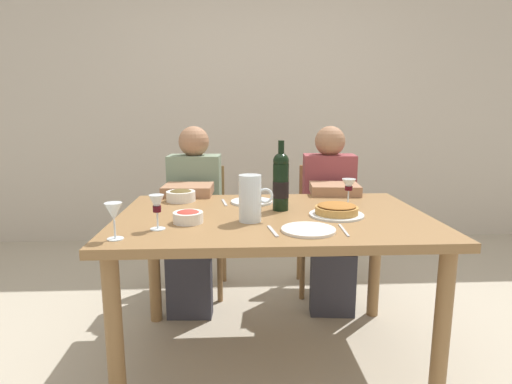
{
  "coord_description": "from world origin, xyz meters",
  "views": [
    {
      "loc": [
        -0.18,
        -1.97,
        1.25
      ],
      "look_at": [
        -0.08,
        0.09,
        0.85
      ],
      "focal_mm": 29.35,
      "sensor_mm": 36.0,
      "label": 1
    }
  ],
  "objects_px": {
    "dinner_plate_left_setting": "(308,230)",
    "dinner_plate_right_setting": "(252,202)",
    "dining_table": "(273,233)",
    "chair_left": "(198,220)",
    "water_pitcher": "(250,201)",
    "wine_glass_centre": "(349,186)",
    "wine_glass_left_diner": "(114,213)",
    "salad_bowl": "(188,216)",
    "diner_left": "(193,211)",
    "olive_bowl": "(181,195)",
    "diner_right": "(330,210)",
    "wine_bottle": "(281,181)",
    "baked_tart": "(337,210)",
    "wine_glass_right_diner": "(157,206)",
    "chair_right": "(325,219)"
  },
  "relations": [
    {
      "from": "dinner_plate_right_setting",
      "to": "diner_left",
      "type": "xyz_separation_m",
      "value": [
        -0.36,
        0.41,
        -0.15
      ]
    },
    {
      "from": "baked_tart",
      "to": "wine_glass_centre",
      "type": "relative_size",
      "value": 1.82
    },
    {
      "from": "baked_tart",
      "to": "chair_right",
      "type": "bearing_deg",
      "value": 80.72
    },
    {
      "from": "chair_left",
      "to": "chair_right",
      "type": "bearing_deg",
      "value": -177.99
    },
    {
      "from": "chair_left",
      "to": "wine_glass_left_diner",
      "type": "bearing_deg",
      "value": 83.83
    },
    {
      "from": "diner_right",
      "to": "wine_bottle",
      "type": "bearing_deg",
      "value": 61.2
    },
    {
      "from": "dining_table",
      "to": "wine_glass_centre",
      "type": "xyz_separation_m",
      "value": [
        0.42,
        0.17,
        0.2
      ]
    },
    {
      "from": "dining_table",
      "to": "dinner_plate_right_setting",
      "type": "bearing_deg",
      "value": 108.84
    },
    {
      "from": "wine_bottle",
      "to": "water_pitcher",
      "type": "distance_m",
      "value": 0.27
    },
    {
      "from": "salad_bowl",
      "to": "wine_glass_right_diner",
      "type": "xyz_separation_m",
      "value": [
        -0.12,
        -0.1,
        0.07
      ]
    },
    {
      "from": "dinner_plate_left_setting",
      "to": "dinner_plate_right_setting",
      "type": "bearing_deg",
      "value": 110.7
    },
    {
      "from": "water_pitcher",
      "to": "wine_glass_centre",
      "type": "bearing_deg",
      "value": 29.15
    },
    {
      "from": "wine_bottle",
      "to": "diner_left",
      "type": "distance_m",
      "value": 0.83
    },
    {
      "from": "wine_glass_centre",
      "to": "chair_right",
      "type": "distance_m",
      "value": 0.82
    },
    {
      "from": "dining_table",
      "to": "dinner_plate_left_setting",
      "type": "height_order",
      "value": "dinner_plate_left_setting"
    },
    {
      "from": "dinner_plate_left_setting",
      "to": "diner_right",
      "type": "relative_size",
      "value": 0.2
    },
    {
      "from": "dining_table",
      "to": "wine_glass_centre",
      "type": "relative_size",
      "value": 10.43
    },
    {
      "from": "diner_left",
      "to": "dining_table",
      "type": "bearing_deg",
      "value": 126.83
    },
    {
      "from": "dining_table",
      "to": "diner_right",
      "type": "relative_size",
      "value": 1.29
    },
    {
      "from": "dinner_plate_left_setting",
      "to": "diner_right",
      "type": "bearing_deg",
      "value": 71.83
    },
    {
      "from": "salad_bowl",
      "to": "diner_right",
      "type": "bearing_deg",
      "value": 43.8
    },
    {
      "from": "diner_right",
      "to": "dinner_plate_left_setting",
      "type": "bearing_deg",
      "value": 77.24
    },
    {
      "from": "water_pitcher",
      "to": "olive_bowl",
      "type": "bearing_deg",
      "value": 129.15
    },
    {
      "from": "water_pitcher",
      "to": "diner_left",
      "type": "bearing_deg",
      "value": 113.03
    },
    {
      "from": "dinner_plate_left_setting",
      "to": "wine_glass_centre",
      "type": "bearing_deg",
      "value": 57.98
    },
    {
      "from": "salad_bowl",
      "to": "diner_left",
      "type": "relative_size",
      "value": 0.12
    },
    {
      "from": "salad_bowl",
      "to": "wine_glass_left_diner",
      "type": "relative_size",
      "value": 0.93
    },
    {
      "from": "dining_table",
      "to": "olive_bowl",
      "type": "xyz_separation_m",
      "value": [
        -0.49,
        0.33,
        0.13
      ]
    },
    {
      "from": "dining_table",
      "to": "diner_left",
      "type": "xyz_separation_m",
      "value": [
        -0.46,
        0.68,
        -0.05
      ]
    },
    {
      "from": "olive_bowl",
      "to": "dinner_plate_right_setting",
      "type": "xyz_separation_m",
      "value": [
        0.39,
        -0.06,
        -0.03
      ]
    },
    {
      "from": "olive_bowl",
      "to": "wine_bottle",
      "type": "bearing_deg",
      "value": -24.61
    },
    {
      "from": "dining_table",
      "to": "water_pitcher",
      "type": "relative_size",
      "value": 7.02
    },
    {
      "from": "wine_glass_centre",
      "to": "chair_left",
      "type": "distance_m",
      "value": 1.2
    },
    {
      "from": "dining_table",
      "to": "dinner_plate_right_setting",
      "type": "relative_size",
      "value": 6.55
    },
    {
      "from": "dinner_plate_right_setting",
      "to": "diner_left",
      "type": "distance_m",
      "value": 0.57
    },
    {
      "from": "wine_glass_right_diner",
      "to": "chair_left",
      "type": "xyz_separation_m",
      "value": [
        0.07,
        1.15,
        -0.37
      ]
    },
    {
      "from": "olive_bowl",
      "to": "diner_right",
      "type": "height_order",
      "value": "diner_right"
    },
    {
      "from": "wine_bottle",
      "to": "diner_left",
      "type": "height_order",
      "value": "diner_left"
    },
    {
      "from": "wine_glass_left_diner",
      "to": "dinner_plate_right_setting",
      "type": "distance_m",
      "value": 0.86
    },
    {
      "from": "wine_glass_left_diner",
      "to": "dinner_plate_right_setting",
      "type": "height_order",
      "value": "wine_glass_left_diner"
    },
    {
      "from": "wine_bottle",
      "to": "baked_tart",
      "type": "distance_m",
      "value": 0.31
    },
    {
      "from": "wine_bottle",
      "to": "wine_glass_right_diner",
      "type": "height_order",
      "value": "wine_bottle"
    },
    {
      "from": "water_pitcher",
      "to": "wine_glass_left_diner",
      "type": "bearing_deg",
      "value": -155.26
    },
    {
      "from": "salad_bowl",
      "to": "wine_glass_right_diner",
      "type": "height_order",
      "value": "wine_glass_right_diner"
    },
    {
      "from": "wine_glass_left_diner",
      "to": "chair_right",
      "type": "xyz_separation_m",
      "value": [
        1.11,
        1.27,
        -0.37
      ]
    },
    {
      "from": "water_pitcher",
      "to": "wine_glass_left_diner",
      "type": "height_order",
      "value": "water_pitcher"
    },
    {
      "from": "water_pitcher",
      "to": "chair_left",
      "type": "bearing_deg",
      "value": 107.67
    },
    {
      "from": "dining_table",
      "to": "chair_left",
      "type": "distance_m",
      "value": 1.03
    },
    {
      "from": "dining_table",
      "to": "chair_right",
      "type": "height_order",
      "value": "chair_right"
    },
    {
      "from": "water_pitcher",
      "to": "wine_glass_centre",
      "type": "xyz_separation_m",
      "value": [
        0.53,
        0.3,
        0.01
      ]
    }
  ]
}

